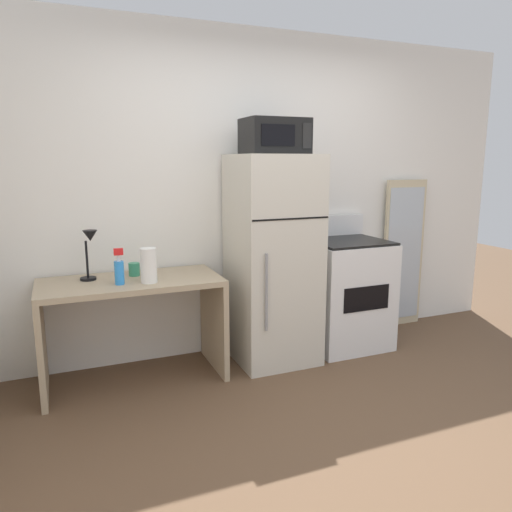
{
  "coord_description": "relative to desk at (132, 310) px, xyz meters",
  "views": [
    {
      "loc": [
        -1.54,
        -2.07,
        1.57
      ],
      "look_at": [
        -0.22,
        1.1,
        0.9
      ],
      "focal_mm": 34.04,
      "sensor_mm": 36.0,
      "label": 1
    }
  ],
  "objects": [
    {
      "name": "leaning_mirror",
      "position": [
        2.59,
        0.26,
        0.17
      ],
      "size": [
        0.44,
        0.03,
        1.4
      ],
      "color": "#C6B793",
      "rests_on": "ground"
    },
    {
      "name": "desk",
      "position": [
        0.0,
        0.0,
        0.0
      ],
      "size": [
        1.25,
        0.61,
        0.75
      ],
      "color": "tan",
      "rests_on": "ground"
    },
    {
      "name": "desk_lamp",
      "position": [
        -0.25,
        0.09,
        0.46
      ],
      "size": [
        0.14,
        0.12,
        0.35
      ],
      "color": "black",
      "rests_on": "desk"
    },
    {
      "name": "refrigerator",
      "position": [
        1.09,
        -0.01,
        0.28
      ],
      "size": [
        0.61,
        0.65,
        1.62
      ],
      "color": "beige",
      "rests_on": "ground"
    },
    {
      "name": "oven_range",
      "position": [
        1.79,
        0.01,
        -0.06
      ],
      "size": [
        0.66,
        0.61,
        1.1
      ],
      "color": "white",
      "rests_on": "ground"
    },
    {
      "name": "wall_back_white",
      "position": [
        1.09,
        0.37,
        0.77
      ],
      "size": [
        5.0,
        0.1,
        2.6
      ],
      "primitive_type": "cube",
      "color": "white",
      "rests_on": "ground"
    },
    {
      "name": "ground_plane",
      "position": [
        1.09,
        -1.33,
        -0.53
      ],
      "size": [
        12.0,
        12.0,
        0.0
      ],
      "primitive_type": "plane",
      "color": "brown"
    },
    {
      "name": "coffee_mug",
      "position": [
        0.04,
        0.11,
        0.27
      ],
      "size": [
        0.08,
        0.08,
        0.09
      ],
      "primitive_type": "cylinder",
      "color": "#338C66",
      "rests_on": "desk"
    },
    {
      "name": "paper_towel_roll",
      "position": [
        0.11,
        -0.13,
        0.34
      ],
      "size": [
        0.11,
        0.11,
        0.24
      ],
      "primitive_type": "cylinder",
      "color": "white",
      "rests_on": "desk"
    },
    {
      "name": "spray_bottle",
      "position": [
        -0.09,
        -0.11,
        0.32
      ],
      "size": [
        0.06,
        0.06,
        0.25
      ],
      "color": "#2D8CEA",
      "rests_on": "desk"
    },
    {
      "name": "microwave",
      "position": [
        1.09,
        -0.03,
        1.22
      ],
      "size": [
        0.46,
        0.35,
        0.26
      ],
      "color": "black",
      "rests_on": "refrigerator"
    }
  ]
}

